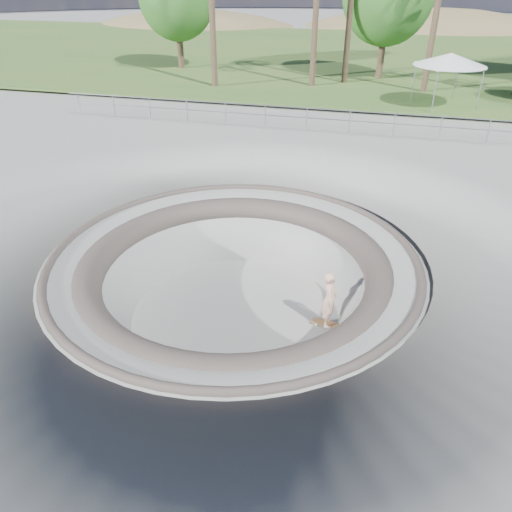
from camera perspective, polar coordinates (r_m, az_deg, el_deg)
name	(u,v)px	position (r m, az deg, el deg)	size (l,w,h in m)	color
ground	(234,257)	(13.77, -2.52, -0.17)	(180.00, 180.00, 0.00)	gray
skate_bowl	(235,311)	(14.79, -2.36, -6.27)	(14.00, 14.00, 4.10)	gray
grass_strip	(349,56)	(45.94, 10.61, 21.60)	(180.00, 36.00, 0.12)	#375D25
distant_hills	(390,88)	(69.90, 15.09, 18.02)	(103.20, 45.00, 28.60)	brown
safety_railing	(307,118)	(24.40, 5.82, 15.38)	(25.00, 0.06, 1.03)	gray
skateboard	(327,324)	(14.42, 8.13, -7.69)	(0.92, 0.39, 0.09)	#945B3B
skater	(329,299)	(13.91, 8.39, -4.88)	(0.62, 0.41, 1.70)	#E3AD93
canopy_white	(451,60)	(29.77, 21.35, 20.17)	(4.85, 4.85, 2.68)	gray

